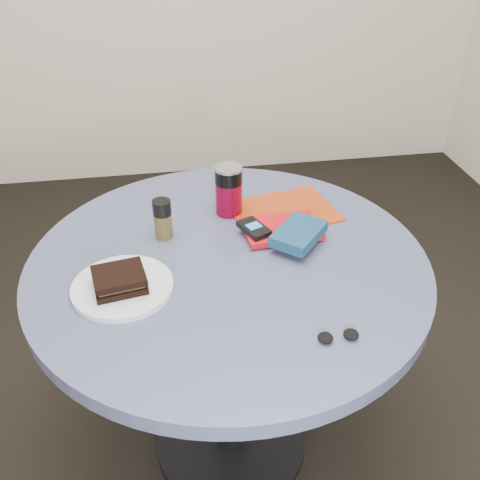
{
  "coord_description": "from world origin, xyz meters",
  "views": [
    {
      "loc": [
        -0.14,
        -1.07,
        1.53
      ],
      "look_at": [
        0.03,
        0.0,
        0.8
      ],
      "focal_mm": 40.0,
      "sensor_mm": 36.0,
      "label": 1
    }
  ],
  "objects": [
    {
      "name": "ground",
      "position": [
        0.0,
        0.0,
        0.0
      ],
      "size": [
        4.0,
        4.0,
        0.0
      ],
      "primitive_type": "plane",
      "color": "black",
      "rests_on": "ground"
    },
    {
      "name": "table",
      "position": [
        0.0,
        0.0,
        0.59
      ],
      "size": [
        1.0,
        1.0,
        0.75
      ],
      "color": "black",
      "rests_on": "ground"
    },
    {
      "name": "plate",
      "position": [
        -0.26,
        -0.09,
        0.76
      ],
      "size": [
        0.28,
        0.28,
        0.01
      ],
      "primitive_type": "cylinder",
      "rotation": [
        0.0,
        0.0,
        0.25
      ],
      "color": "silver",
      "rests_on": "table"
    },
    {
      "name": "sandwich",
      "position": [
        -0.26,
        -0.09,
        0.79
      ],
      "size": [
        0.13,
        0.12,
        0.04
      ],
      "color": "black",
      "rests_on": "plate"
    },
    {
      "name": "soda_can",
      "position": [
        0.03,
        0.22,
        0.82
      ],
      "size": [
        0.08,
        0.08,
        0.14
      ],
      "color": "maroon",
      "rests_on": "table"
    },
    {
      "name": "pepper_grinder",
      "position": [
        -0.15,
        0.12,
        0.81
      ],
      "size": [
        0.05,
        0.05,
        0.11
      ],
      "color": "#453D1D",
      "rests_on": "table"
    },
    {
      "name": "magazine",
      "position": [
        0.19,
        0.19,
        0.75
      ],
      "size": [
        0.32,
        0.26,
        0.01
      ],
      "primitive_type": "cube",
      "rotation": [
        0.0,
        0.0,
        0.2
      ],
      "color": "#99310D",
      "rests_on": "table"
    },
    {
      "name": "red_book",
      "position": [
        0.16,
        0.09,
        0.76
      ],
      "size": [
        0.21,
        0.15,
        0.02
      ],
      "primitive_type": "cube",
      "rotation": [
        0.0,
        0.0,
        0.06
      ],
      "color": "#AE0D12",
      "rests_on": "magazine"
    },
    {
      "name": "novel",
      "position": [
        0.19,
        0.02,
        0.79
      ],
      "size": [
        0.17,
        0.18,
        0.03
      ],
      "primitive_type": "cube",
      "rotation": [
        0.0,
        0.0,
        0.86
      ],
      "color": "navy",
      "rests_on": "red_book"
    },
    {
      "name": "mp3_player",
      "position": [
        0.08,
        0.08,
        0.78
      ],
      "size": [
        0.09,
        0.11,
        0.02
      ],
      "color": "black",
      "rests_on": "red_book"
    },
    {
      "name": "headphones",
      "position": [
        0.18,
        -0.32,
        0.76
      ],
      "size": [
        0.09,
        0.03,
        0.02
      ],
      "color": "black",
      "rests_on": "table"
    }
  ]
}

